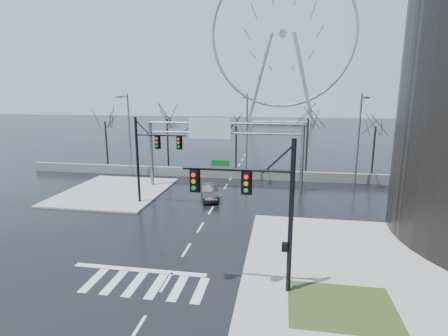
% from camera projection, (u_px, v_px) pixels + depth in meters
% --- Properties ---
extents(ground, '(260.00, 260.00, 0.00)m').
position_uv_depth(ground, '(186.00, 250.00, 22.85)').
color(ground, black).
rests_on(ground, ground).
extents(sidewalk_right_ext, '(12.00, 10.00, 0.15)m').
position_uv_depth(sidewalk_right_ext, '(340.00, 247.00, 23.14)').
color(sidewalk_right_ext, gray).
rests_on(sidewalk_right_ext, ground).
extents(sidewalk_far, '(10.00, 12.00, 0.15)m').
position_uv_depth(sidewalk_far, '(115.00, 191.00, 36.18)').
color(sidewalk_far, gray).
rests_on(sidewalk_far, ground).
extents(grass_strip, '(5.00, 4.00, 0.02)m').
position_uv_depth(grass_strip, '(342.00, 307.00, 16.54)').
color(grass_strip, '#303B18').
rests_on(grass_strip, sidewalk_near).
extents(barrier_wall, '(52.00, 0.50, 1.10)m').
position_uv_depth(barrier_wall, '(231.00, 174.00, 42.01)').
color(barrier_wall, slate).
rests_on(barrier_wall, ground).
extents(signal_mast_near, '(5.52, 0.41, 8.00)m').
position_uv_depth(signal_mast_near, '(263.00, 201.00, 17.10)').
color(signal_mast_near, black).
rests_on(signal_mast_near, ground).
extents(signal_mast_far, '(4.72, 0.41, 8.00)m').
position_uv_depth(signal_mast_far, '(149.00, 152.00, 31.41)').
color(signal_mast_far, black).
rests_on(signal_mast_far, ground).
extents(sign_gantry, '(16.36, 0.40, 7.60)m').
position_uv_depth(sign_gantry, '(220.00, 141.00, 36.24)').
color(sign_gantry, slate).
rests_on(sign_gantry, ground).
extents(streetlight_left, '(0.50, 2.55, 10.00)m').
position_uv_depth(streetlight_left, '(128.00, 129.00, 41.05)').
color(streetlight_left, slate).
rests_on(streetlight_left, ground).
extents(streetlight_mid, '(0.50, 2.55, 10.00)m').
position_uv_depth(streetlight_mid, '(246.00, 131.00, 38.79)').
color(streetlight_mid, slate).
rests_on(streetlight_mid, ground).
extents(streetlight_right, '(0.50, 2.55, 10.00)m').
position_uv_depth(streetlight_right, '(360.00, 133.00, 36.85)').
color(streetlight_right, slate).
rests_on(streetlight_right, ground).
extents(tree_far_left, '(3.50, 3.50, 7.00)m').
position_uv_depth(tree_far_left, '(105.00, 126.00, 47.72)').
color(tree_far_left, black).
rests_on(tree_far_left, ground).
extents(tree_left, '(3.75, 3.75, 7.50)m').
position_uv_depth(tree_left, '(167.00, 125.00, 45.70)').
color(tree_left, black).
rests_on(tree_left, ground).
extents(tree_center, '(3.25, 3.25, 6.50)m').
position_uv_depth(tree_center, '(236.00, 131.00, 45.38)').
color(tree_center, black).
rests_on(tree_center, ground).
extents(tree_right, '(3.90, 3.90, 7.80)m').
position_uv_depth(tree_right, '(308.00, 125.00, 42.74)').
color(tree_right, black).
rests_on(tree_right, ground).
extents(tree_far_right, '(3.40, 3.40, 6.80)m').
position_uv_depth(tree_far_right, '(375.00, 132.00, 42.10)').
color(tree_far_right, black).
rests_on(tree_far_right, ground).
extents(ferris_wheel, '(45.00, 6.00, 50.91)m').
position_uv_depth(ferris_wheel, '(283.00, 40.00, 108.11)').
color(ferris_wheel, gray).
rests_on(ferris_wheel, ground).
extents(car, '(2.68, 4.62, 1.44)m').
position_uv_depth(car, '(210.00, 192.00, 33.73)').
color(car, black).
rests_on(car, ground).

